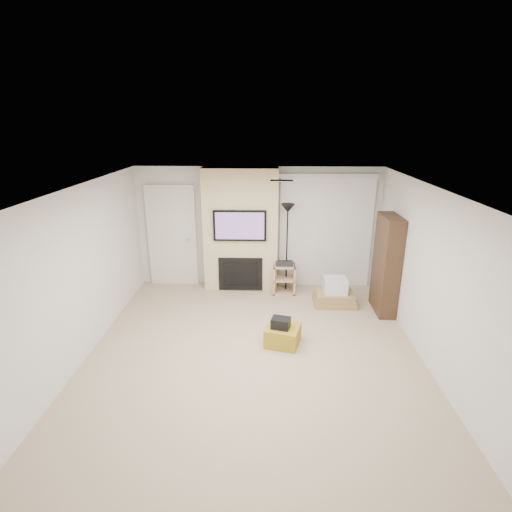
{
  "coord_description": "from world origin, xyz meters",
  "views": [
    {
      "loc": [
        0.18,
        -5.29,
        3.35
      ],
      "look_at": [
        0.0,
        1.2,
        1.15
      ],
      "focal_mm": 28.0,
      "sensor_mm": 36.0,
      "label": 1
    }
  ],
  "objects_px": {
    "ottoman": "(283,335)",
    "box_stack": "(334,294)",
    "av_stand": "(284,276)",
    "bookshelf": "(386,265)",
    "floor_lamp": "(287,223)"
  },
  "relations": [
    {
      "from": "av_stand",
      "to": "box_stack",
      "type": "height_order",
      "value": "av_stand"
    },
    {
      "from": "av_stand",
      "to": "bookshelf",
      "type": "distance_m",
      "value": 2.04
    },
    {
      "from": "av_stand",
      "to": "floor_lamp",
      "type": "bearing_deg",
      "value": 61.19
    },
    {
      "from": "av_stand",
      "to": "ottoman",
      "type": "bearing_deg",
      "value": -92.58
    },
    {
      "from": "box_stack",
      "to": "av_stand",
      "type": "bearing_deg",
      "value": 151.19
    },
    {
      "from": "av_stand",
      "to": "box_stack",
      "type": "bearing_deg",
      "value": -28.81
    },
    {
      "from": "floor_lamp",
      "to": "av_stand",
      "type": "relative_size",
      "value": 2.77
    },
    {
      "from": "ottoman",
      "to": "bookshelf",
      "type": "xyz_separation_m",
      "value": [
        1.89,
        1.23,
        0.75
      ]
    },
    {
      "from": "ottoman",
      "to": "av_stand",
      "type": "xyz_separation_m",
      "value": [
        0.09,
        2.01,
        0.2
      ]
    },
    {
      "from": "ottoman",
      "to": "box_stack",
      "type": "bearing_deg",
      "value": 54.98
    },
    {
      "from": "box_stack",
      "to": "bookshelf",
      "type": "relative_size",
      "value": 0.44
    },
    {
      "from": "ottoman",
      "to": "bookshelf",
      "type": "bearing_deg",
      "value": 33.12
    },
    {
      "from": "av_stand",
      "to": "bookshelf",
      "type": "relative_size",
      "value": 0.37
    },
    {
      "from": "floor_lamp",
      "to": "bookshelf",
      "type": "relative_size",
      "value": 1.01
    },
    {
      "from": "bookshelf",
      "to": "av_stand",
      "type": "bearing_deg",
      "value": 156.54
    }
  ]
}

